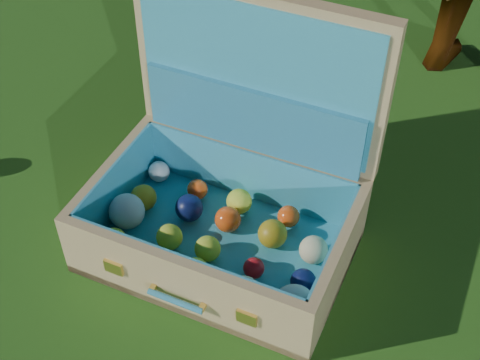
% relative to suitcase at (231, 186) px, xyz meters
% --- Properties ---
extents(ground, '(60.00, 60.00, 0.00)m').
position_rel_suitcase_xyz_m(ground, '(0.03, -0.07, -0.16)').
color(ground, '#215114').
rests_on(ground, ground).
extents(suitcase, '(0.65, 0.54, 0.55)m').
position_rel_suitcase_xyz_m(suitcase, '(0.00, 0.00, 0.00)').
color(suitcase, tan).
rests_on(suitcase, ground).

